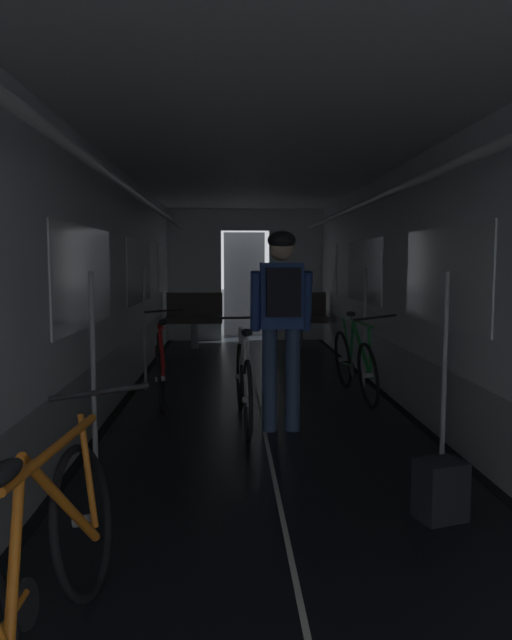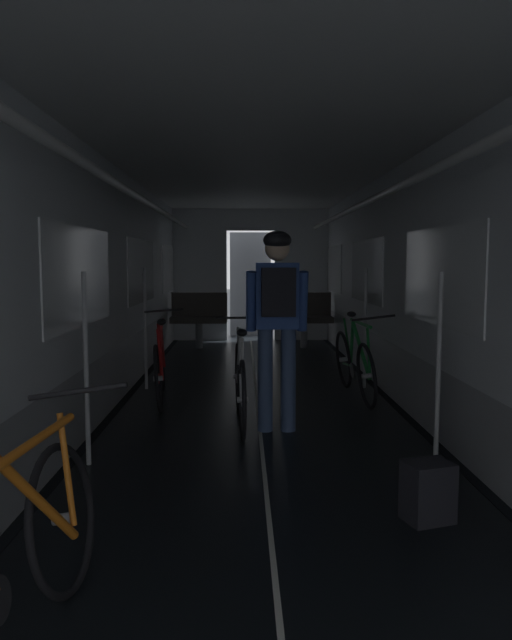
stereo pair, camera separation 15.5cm
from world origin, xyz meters
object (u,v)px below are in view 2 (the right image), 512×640
object	(u,v)px
bicycle_white_in_aisle	(240,382)
bench_seat_far_right	(304,314)
bicycle_red	(160,365)
bicycle_orange	(8,568)
person_cyclist_aisle	(277,309)
backpack_on_floor	(428,492)
bicycle_green	(354,362)
bench_seat_far_left	(199,315)

from	to	relation	value
bicycle_white_in_aisle	bench_seat_far_right	bearing A→B (deg)	77.63
bicycle_red	bicycle_orange	distance (m)	4.20
person_cyclist_aisle	bicycle_white_in_aisle	xyz separation A→B (m)	(-0.32, 0.27, -0.69)
bench_seat_far_right	bicycle_red	distance (m)	4.41
bicycle_orange	backpack_on_floor	world-z (taller)	bicycle_orange
bicycle_red	bicycle_green	bearing A→B (deg)	2.93
bicycle_red	backpack_on_floor	size ratio (longest dim) A/B	4.97
bicycle_green	bicycle_white_in_aisle	world-z (taller)	bicycle_green
bench_seat_far_left	bicycle_orange	xyz separation A→B (m)	(-0.08, -8.17, -0.19)
bicycle_orange	person_cyclist_aisle	world-z (taller)	person_cyclist_aisle
bicycle_red	backpack_on_floor	world-z (taller)	bicycle_red
bench_seat_far_left	backpack_on_floor	world-z (taller)	bench_seat_far_left
bench_seat_far_left	bicycle_orange	distance (m)	8.17
bicycle_red	backpack_on_floor	xyz separation A→B (m)	(1.93, -3.01, -0.21)
bench_seat_far_left	bicycle_green	distance (m)	4.33
bicycle_red	bench_seat_far_right	bearing A→B (deg)	64.09
bench_seat_far_left	bicycle_orange	bearing A→B (deg)	-90.59
bench_seat_far_right	bicycle_orange	xyz separation A→B (m)	(-1.88, -8.17, -0.19)
bench_seat_far_left	bench_seat_far_right	bearing A→B (deg)	0.00
bench_seat_far_right	backpack_on_floor	xyz separation A→B (m)	(0.00, -6.97, -0.40)
bench_seat_far_left	bench_seat_far_right	distance (m)	1.80
person_cyclist_aisle	bench_seat_far_right	bearing A→B (deg)	81.69
bench_seat_far_right	bicycle_red	size ratio (longest dim) A/B	0.58
bicycle_white_in_aisle	person_cyclist_aisle	bearing A→B (deg)	-39.75
bench_seat_far_right	bicycle_white_in_aisle	size ratio (longest dim) A/B	0.58
bench_seat_far_left	bicycle_white_in_aisle	size ratio (longest dim) A/B	0.58
bench_seat_far_left	bicycle_red	xyz separation A→B (m)	(-0.12, -3.96, -0.18)
bench_seat_far_right	backpack_on_floor	bearing A→B (deg)	-89.98
bench_seat_far_right	backpack_on_floor	size ratio (longest dim) A/B	2.89
bench_seat_far_right	bicycle_white_in_aisle	distance (m)	5.01
bicycle_white_in_aisle	backpack_on_floor	distance (m)	2.35
bicycle_orange	bicycle_red	bearing A→B (deg)	90.54
bench_seat_far_left	bicycle_white_in_aisle	bearing A→B (deg)	-81.52
bicycle_green	bicycle_orange	size ratio (longest dim) A/B	1.00
bicycle_red	bicycle_orange	bearing A→B (deg)	-89.46
bench_seat_far_left	person_cyclist_aisle	size ratio (longest dim) A/B	0.57
person_cyclist_aisle	bicycle_white_in_aisle	world-z (taller)	person_cyclist_aisle
bicycle_green	backpack_on_floor	xyz separation A→B (m)	(-0.16, -3.11, -0.21)
bench_seat_far_right	person_cyclist_aisle	xyz separation A→B (m)	(-0.75, -5.15, 0.50)
bicycle_green	bicycle_orange	world-z (taller)	bicycle_orange
bicycle_red	bicycle_green	world-z (taller)	bicycle_green
backpack_on_floor	bench_seat_far_left	bearing A→B (deg)	104.51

